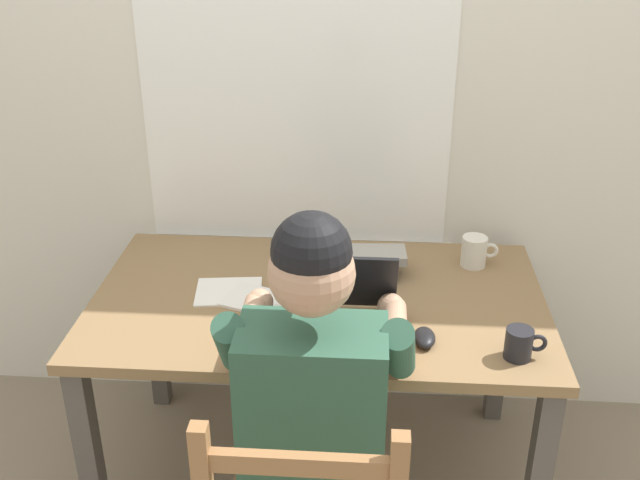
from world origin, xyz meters
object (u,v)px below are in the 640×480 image
coffee_mug_white (475,251)px  computer_mouse (425,337)px  coffee_mug_dark (520,344)px  desk (318,321)px  seated_person (316,401)px  book_stack_main (374,263)px  laptop (338,318)px

coffee_mug_white → computer_mouse: bearing=-111.7°
coffee_mug_white → coffee_mug_dark: size_ratio=1.08×
desk → seated_person: bearing=-86.6°
book_stack_main → desk: bearing=-135.2°
coffee_mug_white → laptop: bearing=-134.0°
laptop → coffee_mug_white: bearing=46.0°
coffee_mug_dark → coffee_mug_white: bearing=96.5°
seated_person → book_stack_main: size_ratio=6.43×
desk → coffee_mug_dark: coffee_mug_dark is taller
coffee_mug_white → coffee_mug_dark: 0.53m
desk → computer_mouse: size_ratio=13.86×
desk → coffee_mug_white: coffee_mug_white is taller
coffee_mug_white → coffee_mug_dark: (0.06, -0.53, -0.01)m
computer_mouse → coffee_mug_dark: coffee_mug_dark is taller
coffee_mug_white → book_stack_main: size_ratio=0.62×
seated_person → coffee_mug_white: seated_person is taller
seated_person → coffee_mug_dark: 0.57m
desk → coffee_mug_dark: size_ratio=12.39×
coffee_mug_dark → book_stack_main: 0.59m
coffee_mug_dark → book_stack_main: coffee_mug_dark is taller
desk → coffee_mug_dark: (0.56, -0.28, 0.13)m
laptop → coffee_mug_dark: 0.50m
laptop → computer_mouse: bearing=-6.4°
seated_person → coffee_mug_white: 0.87m
computer_mouse → seated_person: bearing=-138.2°
desk → seated_person: 0.49m
coffee_mug_white → book_stack_main: (-0.33, -0.08, -0.01)m
computer_mouse → book_stack_main: bearing=109.9°
seated_person → laptop: bearing=81.8°
book_stack_main → seated_person: bearing=-102.2°
desk → seated_person: seated_person is taller
seated_person → laptop: 0.29m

